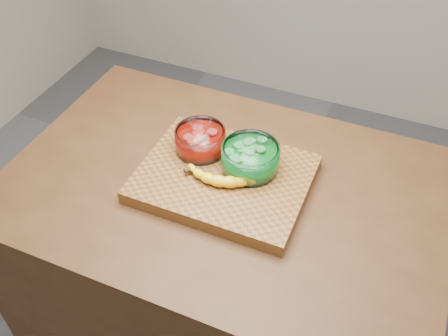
% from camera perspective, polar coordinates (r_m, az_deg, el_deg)
% --- Properties ---
extents(counter, '(1.20, 0.80, 0.90)m').
position_cam_1_polar(counter, '(1.71, -0.00, -12.44)').
color(counter, '#472915').
rests_on(counter, ground).
extents(cutting_board, '(0.45, 0.35, 0.04)m').
position_cam_1_polar(cutting_board, '(1.35, -0.00, -1.23)').
color(cutting_board, brown).
rests_on(cutting_board, counter).
extents(bowl_red, '(0.14, 0.14, 0.07)m').
position_cam_1_polar(bowl_red, '(1.39, -2.71, 3.16)').
color(bowl_red, white).
rests_on(bowl_red, cutting_board).
extents(bowl_green, '(0.16, 0.16, 0.07)m').
position_cam_1_polar(bowl_green, '(1.33, 3.01, 1.12)').
color(bowl_green, white).
rests_on(bowl_green, cutting_board).
extents(banana, '(0.24, 0.16, 0.04)m').
position_cam_1_polar(banana, '(1.32, 0.44, -0.19)').
color(banana, yellow).
rests_on(banana, cutting_board).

